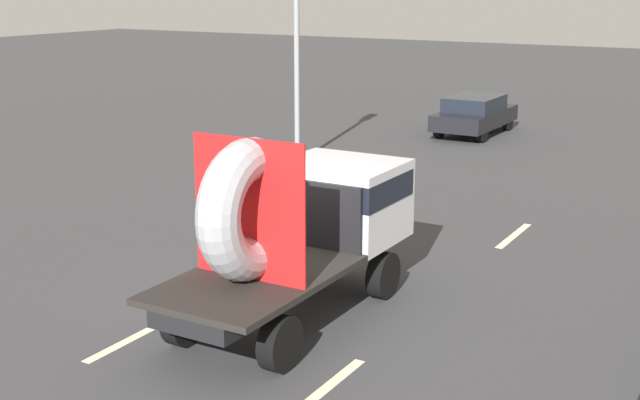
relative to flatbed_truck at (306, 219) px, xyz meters
The scene contains 8 objects.
ground_plane 1.60m from the flatbed_truck, 143.59° to the right, with size 120.00×120.00×0.00m, color #38383A.
flatbed_truck is the anchor object (origin of this frame).
distant_sedan 17.25m from the flatbed_truck, 101.21° to the left, with size 1.78×4.15×1.35m.
traffic_light 11.71m from the flatbed_truck, 122.52° to the left, with size 0.42×0.36×5.81m.
lane_dash_left_near 3.21m from the flatbed_truck, 126.39° to the right, with size 2.12×0.16×0.01m, color beige.
lane_dash_left_far 5.83m from the flatbed_truck, 107.31° to the left, with size 2.63×0.16×0.01m, color beige.
lane_dash_right_near 3.30m from the flatbed_truck, 54.97° to the right, with size 2.20×0.16×0.01m, color beige.
lane_dash_right_far 6.18m from the flatbed_truck, 73.76° to the left, with size 2.02×0.16×0.01m, color beige.
Camera 1 is at (7.11, -10.93, 5.28)m, focal length 47.45 mm.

